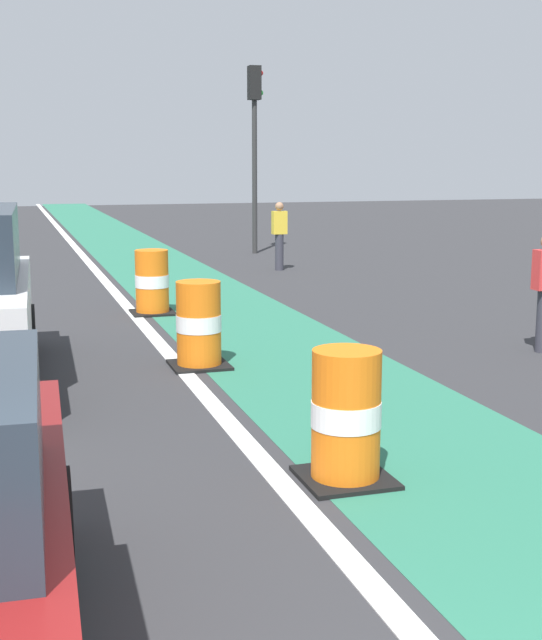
# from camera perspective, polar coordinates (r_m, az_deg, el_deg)

# --- Properties ---
(bike_lane_strip) EXTENTS (2.50, 80.00, 0.01)m
(bike_lane_strip) POSITION_cam_1_polar(r_m,az_deg,el_deg) (14.46, -2.62, 0.16)
(bike_lane_strip) COLOR #286B51
(bike_lane_strip) RESTS_ON ground
(lane_divider_stripe) EXTENTS (0.20, 80.00, 0.01)m
(lane_divider_stripe) POSITION_cam_1_polar(r_m,az_deg,el_deg) (14.16, -8.51, -0.16)
(lane_divider_stripe) COLOR silver
(lane_divider_stripe) RESTS_ON ground
(traffic_barrel_front) EXTENTS (0.73, 0.73, 1.09)m
(traffic_barrel_front) POSITION_cam_1_polar(r_m,az_deg,el_deg) (7.09, 4.94, -6.38)
(traffic_barrel_front) COLOR orange
(traffic_barrel_front) RESTS_ON ground
(traffic_barrel_mid) EXTENTS (0.73, 0.73, 1.09)m
(traffic_barrel_mid) POSITION_cam_1_polar(r_m,az_deg,el_deg) (10.98, -4.75, -0.35)
(traffic_barrel_mid) COLOR orange
(traffic_barrel_mid) RESTS_ON ground
(traffic_barrel_back) EXTENTS (0.73, 0.73, 1.09)m
(traffic_barrel_back) POSITION_cam_1_polar(r_m,az_deg,el_deg) (14.89, -7.80, 2.43)
(traffic_barrel_back) COLOR orange
(traffic_barrel_back) RESTS_ON ground
(traffic_light_corner) EXTENTS (0.41, 0.32, 5.10)m
(traffic_light_corner) POSITION_cam_1_polar(r_m,az_deg,el_deg) (24.43, -1.07, 12.59)
(traffic_light_corner) COLOR #2D2D2D
(traffic_light_corner) RESTS_ON ground
(pedestrian_waiting) EXTENTS (0.34, 0.20, 1.61)m
(pedestrian_waiting) POSITION_cam_1_polar(r_m,az_deg,el_deg) (20.65, 0.55, 5.66)
(pedestrian_waiting) COLOR #33333D
(pedestrian_waiting) RESTS_ON ground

